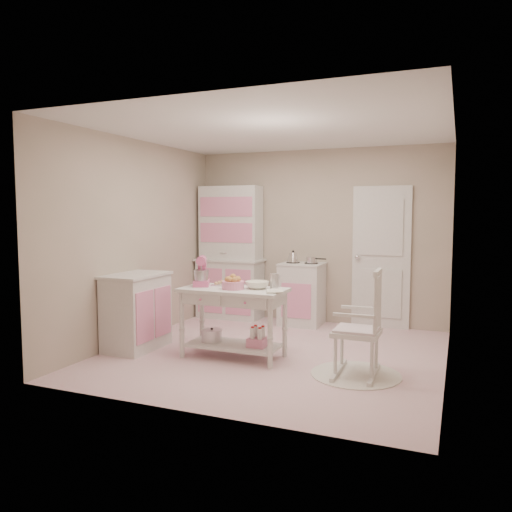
% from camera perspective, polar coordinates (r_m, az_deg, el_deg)
% --- Properties ---
extents(room_shell, '(3.84, 3.84, 2.62)m').
position_cam_1_polar(room_shell, '(5.77, 2.12, 4.86)').
color(room_shell, '#CA7E8F').
rests_on(room_shell, ground).
extents(door, '(0.82, 0.05, 2.04)m').
position_cam_1_polar(door, '(7.39, 14.11, -0.14)').
color(door, silver).
rests_on(door, ground).
extents(hutch, '(1.06, 0.50, 2.08)m').
position_cam_1_polar(hutch, '(7.85, -3.00, 0.45)').
color(hutch, silver).
rests_on(hutch, ground).
extents(stove, '(0.62, 0.57, 0.92)m').
position_cam_1_polar(stove, '(7.45, 5.26, -4.31)').
color(stove, silver).
rests_on(stove, ground).
extents(base_cabinet, '(0.54, 0.84, 0.92)m').
position_cam_1_polar(base_cabinet, '(6.28, -13.50, -6.18)').
color(base_cabinet, silver).
rests_on(base_cabinet, ground).
extents(lace_rug, '(0.92, 0.92, 0.01)m').
position_cam_1_polar(lace_rug, '(5.35, 11.34, -13.14)').
color(lace_rug, white).
rests_on(lace_rug, ground).
extents(rocking_chair, '(0.50, 0.73, 1.10)m').
position_cam_1_polar(rocking_chair, '(5.21, 11.44, -7.43)').
color(rocking_chair, silver).
rests_on(rocking_chair, ground).
extents(work_table, '(1.20, 0.60, 0.80)m').
position_cam_1_polar(work_table, '(5.77, -2.59, -7.64)').
color(work_table, silver).
rests_on(work_table, ground).
extents(stand_mixer, '(0.30, 0.34, 0.34)m').
position_cam_1_polar(stand_mixer, '(5.88, -6.25, -1.79)').
color(stand_mixer, '#DC5C95').
rests_on(stand_mixer, work_table).
extents(cookie_tray, '(0.34, 0.24, 0.02)m').
position_cam_1_polar(cookie_tray, '(5.92, -3.20, -3.31)').
color(cookie_tray, silver).
rests_on(cookie_tray, work_table).
extents(bread_basket, '(0.25, 0.25, 0.09)m').
position_cam_1_polar(bread_basket, '(5.64, -2.64, -3.34)').
color(bread_basket, pink).
rests_on(bread_basket, work_table).
extents(mixing_bowl, '(0.27, 0.27, 0.08)m').
position_cam_1_polar(mixing_bowl, '(5.66, 0.12, -3.33)').
color(mixing_bowl, white).
rests_on(mixing_bowl, work_table).
extents(metal_pitcher, '(0.10, 0.10, 0.17)m').
position_cam_1_polar(metal_pitcher, '(5.66, 2.12, -2.89)').
color(metal_pitcher, silver).
rests_on(metal_pitcher, work_table).
extents(recipe_book, '(0.26, 0.29, 0.02)m').
position_cam_1_polar(recipe_book, '(5.41, 1.19, -4.05)').
color(recipe_book, white).
rests_on(recipe_book, work_table).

